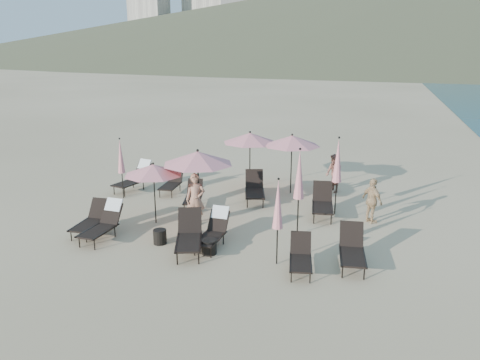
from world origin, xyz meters
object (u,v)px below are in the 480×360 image
(umbrella_open_2, at_px, (250,138))
(umbrella_closed_0, at_px, (278,205))
(beachgoer_b, at_px, (334,173))
(beachgoer_c, at_px, (372,201))
(lounger_4, at_px, (301,256))
(umbrella_closed_2, at_px, (121,157))
(beachgoer_a, at_px, (196,199))
(lounger_10, at_px, (322,202))
(lounger_7, at_px, (172,182))
(umbrella_open_3, at_px, (292,141))
(lounger_2, at_px, (214,230))
(umbrella_closed_1, at_px, (338,161))
(lounger_0, at_px, (91,219))
(side_table_0, at_px, (160,237))
(lounger_9, at_px, (255,188))
(lounger_1, at_px, (104,222))
(umbrella_open_1, at_px, (198,158))
(lounger_8, at_px, (193,195))
(umbrella_open_0, at_px, (153,170))
(lounger_6, at_px, (135,177))
(umbrella_closed_3, at_px, (299,175))
(lounger_5, at_px, (352,249))
(side_table_1, at_px, (209,247))

(umbrella_open_2, distance_m, umbrella_closed_0, 7.18)
(beachgoer_b, relative_size, beachgoer_c, 1.01)
(lounger_4, distance_m, umbrella_open_2, 7.80)
(umbrella_closed_2, height_order, beachgoer_a, umbrella_closed_2)
(umbrella_closed_2, relative_size, beachgoer_c, 1.56)
(lounger_10, distance_m, umbrella_open_2, 4.45)
(lounger_7, distance_m, umbrella_closed_2, 2.30)
(umbrella_open_3, relative_size, beachgoer_c, 1.59)
(lounger_2, height_order, umbrella_closed_1, umbrella_closed_1)
(lounger_2, bearing_deg, lounger_0, -175.62)
(side_table_0, bearing_deg, lounger_10, 41.60)
(umbrella_open_3, bearing_deg, lounger_9, -128.98)
(lounger_1, height_order, umbrella_open_1, umbrella_open_1)
(umbrella_open_2, bearing_deg, umbrella_closed_0, -68.69)
(lounger_4, relative_size, lounger_9, 0.79)
(lounger_8, height_order, beachgoer_a, beachgoer_a)
(umbrella_open_0, xyz_separation_m, beachgoer_c, (6.86, 2.09, -1.07))
(umbrella_open_2, bearing_deg, lounger_8, -115.32)
(lounger_6, distance_m, umbrella_open_1, 5.04)
(beachgoer_b, bearing_deg, lounger_0, -80.63)
(umbrella_closed_2, xyz_separation_m, umbrella_closed_3, (7.11, -1.72, 0.27))
(lounger_1, bearing_deg, umbrella_closed_2, 114.40)
(umbrella_closed_3, xyz_separation_m, beachgoer_a, (-3.36, -0.07, -1.06))
(lounger_1, relative_size, lounger_6, 0.90)
(lounger_1, distance_m, umbrella_open_1, 3.53)
(lounger_7, relative_size, lounger_10, 0.86)
(lounger_1, height_order, lounger_4, lounger_1)
(lounger_0, xyz_separation_m, umbrella_closed_1, (7.18, 3.90, 1.49))
(umbrella_closed_2, bearing_deg, umbrella_open_2, 32.28)
(umbrella_open_0, bearing_deg, lounger_0, -138.75)
(umbrella_closed_1, bearing_deg, lounger_0, -151.47)
(umbrella_open_3, distance_m, beachgoer_a, 5.07)
(lounger_0, bearing_deg, beachgoer_c, 18.85)
(lounger_0, xyz_separation_m, lounger_5, (8.00, -0.01, 0.02))
(lounger_7, relative_size, umbrella_open_3, 0.67)
(umbrella_closed_0, distance_m, beachgoer_a, 3.93)
(umbrella_open_2, height_order, beachgoer_a, umbrella_open_2)
(umbrella_closed_0, height_order, umbrella_closed_2, umbrella_closed_0)
(lounger_6, height_order, side_table_1, lounger_6)
(lounger_7, distance_m, lounger_8, 2.00)
(lounger_6, relative_size, lounger_7, 1.19)
(lounger_6, height_order, beachgoer_a, beachgoer_a)
(lounger_2, distance_m, umbrella_open_1, 2.63)
(umbrella_closed_1, bearing_deg, lounger_9, 168.18)
(lounger_7, relative_size, side_table_0, 3.70)
(lounger_1, xyz_separation_m, umbrella_closed_1, (6.56, 4.15, 1.41))
(lounger_2, relative_size, beachgoer_b, 1.08)
(umbrella_closed_1, xyz_separation_m, side_table_1, (-3.09, -4.32, -1.71))
(beachgoer_a, bearing_deg, lounger_1, -155.79)
(umbrella_open_0, bearing_deg, lounger_2, -25.64)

